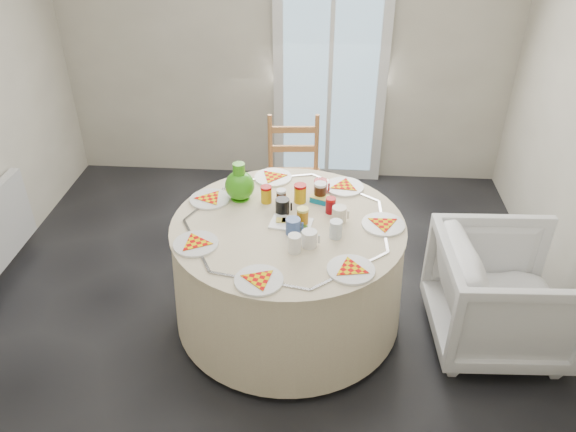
# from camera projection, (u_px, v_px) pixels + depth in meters

# --- Properties ---
(floor) EXTENTS (4.00, 4.00, 0.00)m
(floor) POSITION_uv_depth(u_px,v_px,m) (264.00, 309.00, 3.85)
(floor) COLOR black
(floor) RESTS_ON ground
(wall_back) EXTENTS (4.00, 0.02, 2.60)m
(wall_back) POSITION_uv_depth(u_px,v_px,m) (285.00, 39.00, 4.83)
(wall_back) COLOR #BCB5A3
(wall_back) RESTS_ON floor
(glass_door) EXTENTS (1.00, 0.08, 2.10)m
(glass_door) POSITION_uv_depth(u_px,v_px,m) (331.00, 70.00, 4.90)
(glass_door) COLOR silver
(glass_door) RESTS_ON floor
(table) EXTENTS (1.47, 1.47, 0.74)m
(table) POSITION_uv_depth(u_px,v_px,m) (288.00, 272.00, 3.60)
(table) COLOR beige
(table) RESTS_ON floor
(wooden_chair) EXTENTS (0.46, 0.44, 0.96)m
(wooden_chair) POSITION_uv_depth(u_px,v_px,m) (293.00, 180.00, 4.42)
(wooden_chair) COLOR #9F7C43
(wooden_chair) RESTS_ON floor
(armchair) EXTENTS (0.77, 0.82, 0.81)m
(armchair) POSITION_uv_depth(u_px,v_px,m) (503.00, 292.00, 3.41)
(armchair) COLOR white
(armchair) RESTS_ON floor
(place_settings) EXTENTS (1.85, 1.85, 0.03)m
(place_settings) POSITION_uv_depth(u_px,v_px,m) (288.00, 220.00, 3.39)
(place_settings) COLOR silver
(place_settings) RESTS_ON table
(jar_cluster) EXTENTS (0.50, 0.30, 0.14)m
(jar_cluster) POSITION_uv_depth(u_px,v_px,m) (296.00, 197.00, 3.52)
(jar_cluster) COLOR #8E5F1A
(jar_cluster) RESTS_ON table
(butter_tub) EXTENTS (0.14, 0.12, 0.04)m
(butter_tub) POSITION_uv_depth(u_px,v_px,m) (320.00, 197.00, 3.60)
(butter_tub) COLOR #0972A0
(butter_tub) RESTS_ON table
(green_pitcher) EXTENTS (0.19, 0.19, 0.25)m
(green_pitcher) POSITION_uv_depth(u_px,v_px,m) (240.00, 182.00, 3.58)
(green_pitcher) COLOR #369C14
(green_pitcher) RESTS_ON table
(cheese_platter) EXTENTS (0.27, 0.20, 0.03)m
(cheese_platter) POSITION_uv_depth(u_px,v_px,m) (291.00, 221.00, 3.38)
(cheese_platter) COLOR white
(cheese_platter) RESTS_ON table
(mugs_glasses) EXTENTS (0.66, 0.66, 0.12)m
(mugs_glasses) POSITION_uv_depth(u_px,v_px,m) (311.00, 216.00, 3.36)
(mugs_glasses) COLOR #ADADAD
(mugs_glasses) RESTS_ON table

